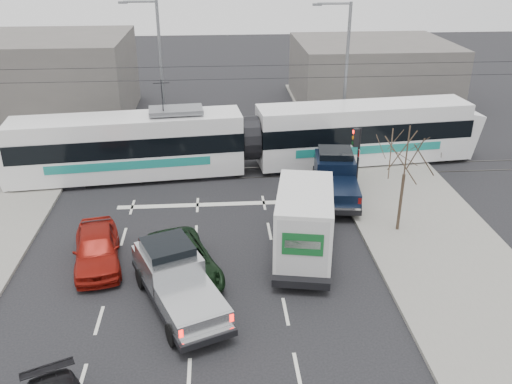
{
  "coord_description": "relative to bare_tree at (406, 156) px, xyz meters",
  "views": [
    {
      "loc": [
        -0.59,
        -18.91,
        12.34
      ],
      "look_at": [
        1.11,
        3.51,
        1.8
      ],
      "focal_mm": 38.0,
      "sensor_mm": 36.0,
      "label": 1
    }
  ],
  "objects": [
    {
      "name": "ground",
      "position": [
        -7.6,
        -2.5,
        -3.79
      ],
      "size": [
        120.0,
        120.0,
        0.0
      ],
      "primitive_type": "plane",
      "color": "black",
      "rests_on": "ground"
    },
    {
      "name": "catenary",
      "position": [
        -7.6,
        7.5,
        0.09
      ],
      "size": [
        60.0,
        0.2,
        7.0
      ],
      "color": "black",
      "rests_on": "ground"
    },
    {
      "name": "sidewalk_right",
      "position": [
        1.4,
        -2.5,
        -3.72
      ],
      "size": [
        6.0,
        60.0,
        0.15
      ],
      "primitive_type": "cube",
      "color": "gray",
      "rests_on": "ground"
    },
    {
      "name": "building_right",
      "position": [
        4.4,
        21.5,
        -1.29
      ],
      "size": [
        12.0,
        10.0,
        5.0
      ],
      "primitive_type": "cube",
      "color": "#615C58",
      "rests_on": "ground"
    },
    {
      "name": "green_car",
      "position": [
        -9.69,
        -2.85,
        -3.11
      ],
      "size": [
        3.7,
        5.35,
        1.36
      ],
      "primitive_type": "imported",
      "rotation": [
        0.0,
        0.0,
        0.33
      ],
      "color": "black",
      "rests_on": "ground"
    },
    {
      "name": "tram",
      "position": [
        -6.38,
        7.98,
        -1.89
      ],
      "size": [
        26.38,
        5.3,
        5.36
      ],
      "rotation": [
        0.0,
        0.0,
        0.1
      ],
      "color": "white",
      "rests_on": "ground"
    },
    {
      "name": "building_left",
      "position": [
        -21.6,
        19.5,
        -0.79
      ],
      "size": [
        14.0,
        10.0,
        6.0
      ],
      "primitive_type": "cube",
      "color": "#615C58",
      "rests_on": "ground"
    },
    {
      "name": "traffic_signal",
      "position": [
        -1.13,
        4.0,
        -1.05
      ],
      "size": [
        0.44,
        0.44,
        3.6
      ],
      "color": "black",
      "rests_on": "ground"
    },
    {
      "name": "silver_pickup",
      "position": [
        -9.88,
        -4.56,
        -2.74
      ],
      "size": [
        4.05,
        6.14,
        2.12
      ],
      "rotation": [
        0.0,
        0.0,
        0.39
      ],
      "color": "black",
      "rests_on": "ground"
    },
    {
      "name": "rails",
      "position": [
        -7.6,
        7.5,
        -3.78
      ],
      "size": [
        60.0,
        1.6,
        0.03
      ],
      "primitive_type": "cube",
      "color": "#33302D",
      "rests_on": "ground"
    },
    {
      "name": "street_lamp_near",
      "position": [
        -0.29,
        11.5,
        1.32
      ],
      "size": [
        2.38,
        0.25,
        9.0
      ],
      "color": "slate",
      "rests_on": "ground"
    },
    {
      "name": "red_car",
      "position": [
        -13.3,
        -1.74,
        -3.02
      ],
      "size": [
        2.61,
        4.77,
        1.54
      ],
      "primitive_type": "imported",
      "rotation": [
        0.0,
        0.0,
        0.18
      ],
      "color": "maroon",
      "rests_on": "ground"
    },
    {
      "name": "navy_pickup",
      "position": [
        -2.12,
        4.01,
        -2.64
      ],
      "size": [
        2.68,
        5.74,
        2.33
      ],
      "rotation": [
        0.0,
        0.0,
        -0.12
      ],
      "color": "black",
      "rests_on": "ground"
    },
    {
      "name": "box_truck",
      "position": [
        -4.65,
        -1.58,
        -2.2
      ],
      "size": [
        3.36,
        6.73,
        3.22
      ],
      "rotation": [
        0.0,
        0.0,
        -0.19
      ],
      "color": "black",
      "rests_on": "ground"
    },
    {
      "name": "bare_tree",
      "position": [
        0.0,
        0.0,
        0.0
      ],
      "size": [
        2.4,
        2.4,
        5.0
      ],
      "color": "#47382B",
      "rests_on": "ground"
    },
    {
      "name": "street_lamp_far",
      "position": [
        -11.79,
        13.5,
        1.32
      ],
      "size": [
        2.38,
        0.25,
        9.0
      ],
      "color": "slate",
      "rests_on": "ground"
    }
  ]
}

